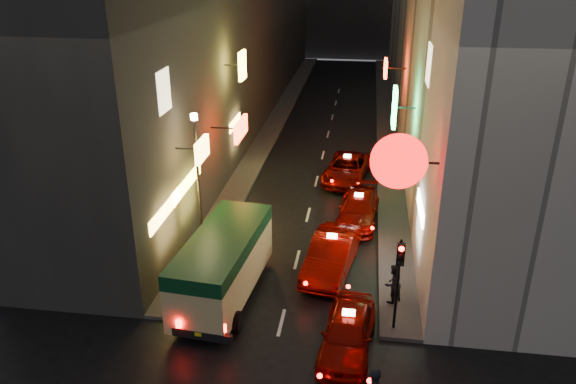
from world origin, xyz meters
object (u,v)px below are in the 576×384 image
at_px(taxi_near, 348,329).
at_px(lamp_post, 198,175).
at_px(traffic_light, 399,267).
at_px(minibus, 223,259).

distance_m(taxi_near, lamp_post, 9.17).
bearing_deg(traffic_light, minibus, 168.42).
height_order(taxi_near, traffic_light, traffic_light).
bearing_deg(minibus, taxi_near, -26.83).
bearing_deg(minibus, lamp_post, 119.06).
xyz_separation_m(taxi_near, traffic_light, (1.58, 1.13, 1.86)).
xyz_separation_m(taxi_near, lamp_post, (-6.62, 5.66, 2.90)).
height_order(minibus, lamp_post, lamp_post).
relative_size(minibus, taxi_near, 1.20).
xyz_separation_m(traffic_light, lamp_post, (-8.20, 4.53, 1.04)).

